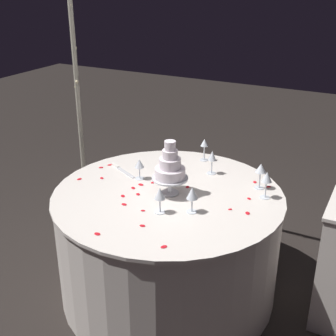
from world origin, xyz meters
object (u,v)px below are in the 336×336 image
at_px(tiered_cake, 170,168).
at_px(wine_glass_1, 204,144).
at_px(main_table, 168,243).
at_px(wine_glass_4, 267,178).
at_px(wine_glass_3, 212,157).
at_px(wine_glass_2, 261,169).
at_px(wine_glass_5, 160,194).
at_px(cake_knife, 121,169).
at_px(wine_glass_0, 192,194).
at_px(wine_glass_6, 139,164).
at_px(decorative_arch, 203,76).

distance_m(tiered_cake, wine_glass_1, 0.58).
height_order(main_table, wine_glass_4, wine_glass_4).
bearing_deg(wine_glass_3, wine_glass_2, -10.99).
distance_m(wine_glass_5, cake_knife, 0.66).
bearing_deg(wine_glass_0, tiered_cake, 144.90).
height_order(wine_glass_1, wine_glass_2, wine_glass_2).
height_order(wine_glass_2, cake_knife, wine_glass_2).
relative_size(wine_glass_2, wine_glass_6, 1.20).
height_order(decorative_arch, main_table, decorative_arch).
distance_m(wine_glass_1, wine_glass_4, 0.67).
relative_size(main_table, tiered_cake, 4.17).
distance_m(wine_glass_1, wine_glass_3, 0.23).
relative_size(wine_glass_6, cake_knife, 0.50).
bearing_deg(wine_glass_2, wine_glass_5, -125.72).
bearing_deg(wine_glass_6, cake_knife, 161.65).
distance_m(wine_glass_3, wine_glass_4, 0.46).
bearing_deg(cake_knife, wine_glass_4, 3.23).
bearing_deg(wine_glass_0, wine_glass_2, 62.43).
distance_m(main_table, cake_knife, 0.60).
distance_m(decorative_arch, cake_knife, 0.83).
bearing_deg(wine_glass_6, wine_glass_3, 37.46).
xyz_separation_m(main_table, wine_glass_5, (0.07, -0.24, 0.48)).
relative_size(decorative_arch, wine_glass_0, 13.64).
bearing_deg(wine_glass_3, wine_glass_0, -79.12).
xyz_separation_m(wine_glass_5, wine_glass_6, (-0.33, 0.33, -0.01)).
xyz_separation_m(wine_glass_5, cake_knife, (-0.52, 0.39, -0.11)).
bearing_deg(cake_knife, tiered_cake, -18.73).
xyz_separation_m(tiered_cake, wine_glass_4, (0.53, 0.21, -0.04)).
relative_size(wine_glass_0, wine_glass_1, 0.96).
relative_size(main_table, wine_glass_4, 8.40).
distance_m(decorative_arch, wine_glass_6, 0.70).
bearing_deg(wine_glass_0, decorative_arch, 109.94).
bearing_deg(cake_knife, main_table, -19.64).
bearing_deg(main_table, wine_glass_0, -32.89).
bearing_deg(cake_knife, wine_glass_0, -24.48).
relative_size(tiered_cake, wine_glass_4, 2.02).
xyz_separation_m(tiered_cake, wine_glass_0, (0.21, -0.15, -0.05)).
relative_size(tiered_cake, cake_knife, 1.24).
xyz_separation_m(wine_glass_3, wine_glass_5, (-0.05, -0.63, -0.00)).
xyz_separation_m(wine_glass_3, wine_glass_4, (0.42, -0.18, 0.01)).
relative_size(main_table, wine_glass_3, 8.76).
relative_size(decorative_arch, wine_glass_6, 15.26).
relative_size(wine_glass_5, wine_glass_6, 1.12).
relative_size(wine_glass_3, wine_glass_4, 0.96).
bearing_deg(wine_glass_3, decorative_arch, 143.69).
relative_size(wine_glass_3, cake_knife, 0.59).
bearing_deg(cake_knife, wine_glass_2, 10.19).
xyz_separation_m(tiered_cake, wine_glass_5, (0.06, -0.24, -0.05)).
xyz_separation_m(main_table, wine_glass_3, (0.12, 0.39, 0.48)).
height_order(decorative_arch, cake_knife, decorative_arch).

